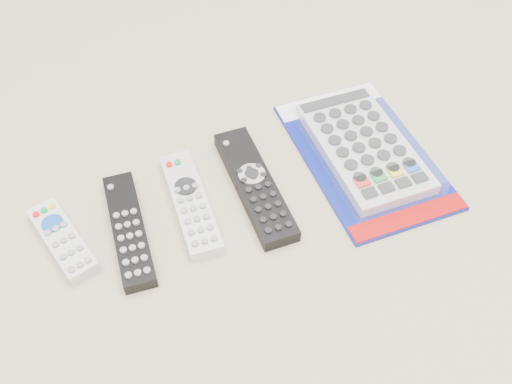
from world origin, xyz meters
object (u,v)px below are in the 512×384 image
remote_large_black (255,185)px  jumbo_remote_packaged (364,146)px  remote_small_grey (62,240)px  remote_slim_black (129,230)px  remote_silver_dvd (191,203)px

remote_large_black → jumbo_remote_packaged: (0.17, -0.01, 0.01)m
remote_small_grey → remote_large_black: (0.26, -0.04, 0.00)m
remote_small_grey → remote_slim_black: (0.08, -0.03, 0.00)m
remote_silver_dvd → remote_large_black: (0.09, -0.02, 0.00)m
remote_large_black → remote_silver_dvd: bearing=178.5°
remote_small_grey → remote_large_black: size_ratio=0.64×
remote_large_black → jumbo_remote_packaged: 0.17m
remote_slim_black → jumbo_remote_packaged: jumbo_remote_packaged is taller
remote_silver_dvd → jumbo_remote_packaged: 0.26m
remote_slim_black → remote_large_black: remote_large_black is taller
remote_silver_dvd → remote_slim_black: bearing=-168.4°
remote_small_grey → remote_silver_dvd: same height
remote_silver_dvd → remote_large_black: bearing=0.5°
remote_slim_black → jumbo_remote_packaged: 0.35m
jumbo_remote_packaged → remote_large_black: bearing=-177.0°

